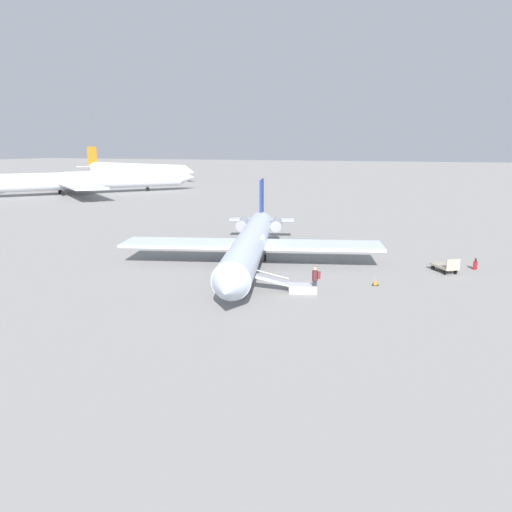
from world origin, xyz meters
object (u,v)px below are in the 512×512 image
at_px(passenger, 315,278).
at_px(airplane_main, 251,242).
at_px(airplane_far_center, 134,169).
at_px(airplane_taxiing_distant, 78,181).
at_px(boarding_stairs, 297,286).
at_px(luggage_cart, 445,266).
at_px(suitcase, 475,265).

bearing_deg(passenger, airplane_main, -57.38).
relative_size(airplane_main, passenger, 15.56).
height_order(airplane_far_center, passenger, airplane_far_center).
bearing_deg(airplane_taxiing_distant, boarding_stairs, -90.64).
bearing_deg(boarding_stairs, luggage_cart, -151.02).
distance_m(airplane_far_center, suitcase, 123.56).
distance_m(airplane_far_center, luggage_cart, 123.28).
xyz_separation_m(boarding_stairs, passenger, (-0.12, 1.21, 0.64)).
bearing_deg(passenger, airplane_far_center, -66.31).
xyz_separation_m(airplane_taxiing_distant, airplane_far_center, (-45.79, -18.31, 0.07)).
xyz_separation_m(luggage_cart, suitcase, (-1.81, 2.16, -0.13)).
bearing_deg(airplane_taxiing_distant, airplane_main, -89.75).
distance_m(airplane_far_center, boarding_stairs, 123.90).
height_order(boarding_stairs, luggage_cart, boarding_stairs).
bearing_deg(airplane_far_center, passenger, -30.73).
bearing_deg(suitcase, boarding_stairs, -46.00).
relative_size(passenger, suitcase, 1.98).
height_order(airplane_far_center, luggage_cart, airplane_far_center).
bearing_deg(airplane_main, luggage_cart, 85.07).
height_order(airplane_main, luggage_cart, airplane_main).
bearing_deg(boarding_stairs, suitcase, -151.91).
xyz_separation_m(airplane_taxiing_distant, luggage_cart, (41.34, 68.86, -2.21)).
bearing_deg(passenger, suitcase, -148.94).
relative_size(luggage_cart, suitcase, 2.77).
height_order(airplane_far_center, boarding_stairs, airplane_far_center).
bearing_deg(suitcase, airplane_main, -74.51).
height_order(passenger, luggage_cart, passenger).
bearing_deg(luggage_cart, airplane_far_center, -169.47).
height_order(airplane_main, passenger, airplane_main).
height_order(airplane_main, airplane_far_center, airplane_far_center).
bearing_deg(suitcase, luggage_cart, -49.99).
bearing_deg(suitcase, airplane_taxiing_distant, -119.10).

